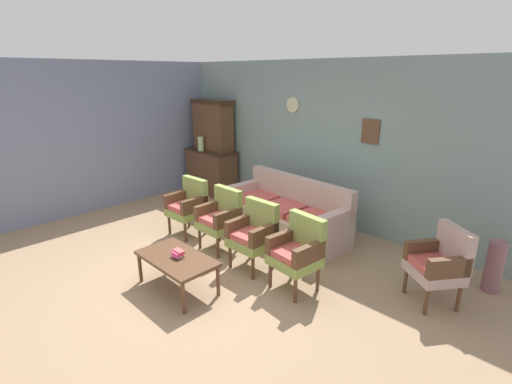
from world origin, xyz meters
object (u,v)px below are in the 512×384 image
Objects in this scene: vase_on_cabinet at (201,144)px; armchair_near_couch_end at (188,204)px; wingback_chair_by_fireplace at (439,262)px; armchair_row_middle at (221,216)px; floor_vase_by_wall at (494,266)px; side_cabinet at (212,171)px; book_stack_on_table at (178,254)px; armchair_by_doorway at (254,232)px; armchair_near_cabinet at (298,250)px; coffee_table at (177,260)px; floral_couch at (287,215)px.

armchair_near_couch_end is at bearing -43.34° from vase_on_cabinet.
armchair_near_couch_end and wingback_chair_by_fireplace have the same top height.
armchair_row_middle is (2.31, -1.44, -0.58)m from vase_on_cabinet.
wingback_chair_by_fireplace is at bearing -119.54° from floor_vase_by_wall.
side_cabinet reaches higher than book_stack_on_table.
side_cabinet is 5.03m from wingback_chair_by_fireplace.
armchair_by_doorway is 0.72m from armchair_near_cabinet.
floor_vase_by_wall reaches higher than coffee_table.
armchair_near_cabinet is at bearing 45.45° from coffee_table.
wingback_chair_by_fireplace is (5.07, -0.62, -0.58)m from vase_on_cabinet.
wingback_chair_by_fireplace is 2.97m from coffee_table.
wingback_chair_by_fireplace is at bearing 39.46° from book_stack_on_table.
side_cabinet is 0.54× the size of floral_couch.
coffee_table is at bearing -66.70° from armchair_row_middle.
wingback_chair_by_fireplace is at bearing 23.55° from armchair_by_doorway.
wingback_chair_by_fireplace is at bearing -5.68° from floral_couch.
armchair_near_couch_end is 1.00× the size of armchair_by_doorway.
floral_couch is at bearing 108.74° from armchair_by_doorway.
side_cabinet is at bearing 131.50° from armchair_near_couch_end.
armchair_near_cabinet is 1.00× the size of wingback_chair_by_fireplace.
armchair_near_cabinet is (3.77, -1.49, -0.58)m from vase_on_cabinet.
armchair_near_cabinet is 2.31m from floor_vase_by_wall.
book_stack_on_table is at bearing -104.83° from armchair_by_doorway.
side_cabinet is 1.28× the size of armchair_by_doorway.
armchair_row_middle is 6.16× the size of book_stack_on_table.
floral_couch is at bearing 92.64° from coffee_table.
book_stack_on_table is at bearing -41.78° from vase_on_cabinet.
coffee_table is (-1.00, -1.02, -0.12)m from armchair_near_cabinet.
armchair_row_middle is at bearing -31.86° from vase_on_cabinet.
wingback_chair_by_fireplace is at bearing 39.47° from coffee_table.
armchair_near_couch_end is 1.00× the size of wingback_chair_by_fireplace.
armchair_near_cabinet is at bearing -2.11° from armchair_row_middle.
armchair_near_cabinet is at bearing -137.07° from floor_vase_by_wall.
armchair_row_middle reaches higher than book_stack_on_table.
armchair_by_doorway is (2.96, -1.67, 0.03)m from side_cabinet.
vase_on_cabinet is (-0.10, -0.18, 0.61)m from side_cabinet.
floral_couch is 1.19m from armchair_by_doorway.
floor_vase_by_wall is at bearing 0.81° from vase_on_cabinet.
floral_couch is at bearing 71.01° from armchair_row_middle.
armchair_near_cabinet reaches higher than coffee_table.
side_cabinet reaches higher than armchair_row_middle.
armchair_by_doorway is at bearing -29.54° from side_cabinet.
wingback_chair_by_fireplace is at bearing -9.13° from side_cabinet.
coffee_table is at bearing -140.53° from wingback_chair_by_fireplace.
armchair_by_doorway is (0.38, -1.11, 0.17)m from floral_couch.
armchair_row_middle is at bearing -154.29° from floor_vase_by_wall.
vase_on_cabinet is at bearing 138.22° from book_stack_on_table.
armchair_near_couch_end is 1.62m from coffee_table.
armchair_by_doorway is 1.00× the size of wingback_chair_by_fireplace.
wingback_chair_by_fireplace is (3.52, 0.84, 0.00)m from armchair_near_couch_end.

